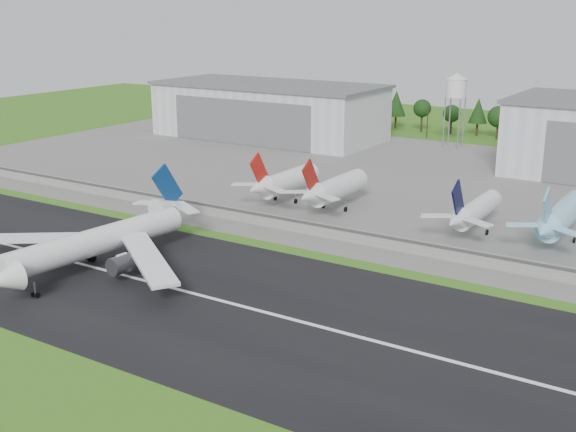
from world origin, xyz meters
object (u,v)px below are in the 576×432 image
Objects in this scene: main_airliner at (95,248)px; parked_jet_skyblue at (560,217)px; parked_jet_navy at (473,212)px; parked_jet_red_b at (332,189)px; parked_jet_red_a at (283,182)px.

parked_jet_skyblue is at bearing -131.82° from main_airliner.
main_airliner is at bearing -131.61° from parked_jet_navy.
parked_jet_navy is (39.27, -0.07, -0.45)m from parked_jet_red_b.
parked_jet_red_b reaches higher than parked_jet_skyblue.
parked_jet_skyblue is (58.71, 4.99, -0.11)m from parked_jet_red_b.
parked_jet_red_b is 58.93m from parked_jet_skyblue.
parked_jet_red_a is 55.32m from parked_jet_navy.
parked_jet_navy is at bearing -125.82° from main_airliner.
main_airliner is 1.89× the size of parked_jet_navy.
main_airliner is at bearing -137.61° from parked_jet_skyblue.
parked_jet_red_a is 0.84× the size of parked_jet_skyblue.
parked_jet_red_a is (4.14, 67.02, 1.42)m from main_airliner.
parked_jet_red_a is at bearing -176.17° from parked_jet_skyblue.
parked_jet_navy is 0.84× the size of parked_jet_skyblue.
parked_jet_red_b reaches higher than parked_jet_red_a.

